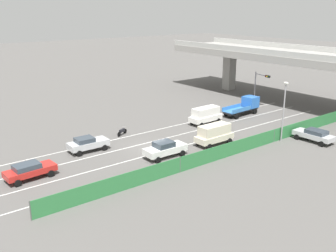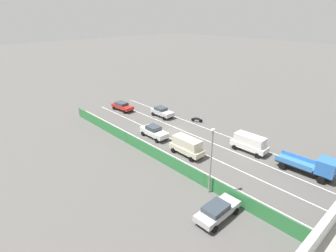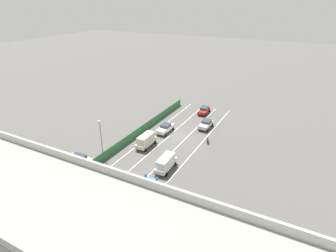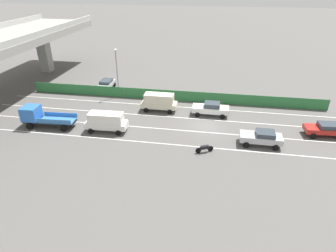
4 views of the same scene
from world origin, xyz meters
name	(u,v)px [view 2 (image 2 of 4)]	position (x,y,z in m)	size (l,w,h in m)	color
ground_plane	(172,132)	(0.00, 0.00, 0.00)	(300.00, 300.00, 0.00)	#565451
lane_line_left_edge	(220,134)	(-5.03, 5.36, 0.00)	(0.14, 46.73, 0.01)	silver
lane_line_mid_left	(206,140)	(-1.68, 5.36, 0.00)	(0.14, 46.73, 0.01)	silver
lane_line_mid_right	(190,147)	(1.68, 5.36, 0.00)	(0.14, 46.73, 0.01)	silver
lane_line_right_edge	(172,156)	(5.03, 5.36, 0.00)	(0.14, 46.73, 0.01)	silver
green_fence	(160,156)	(7.18, 5.36, 0.78)	(0.10, 42.83, 1.56)	#2D753D
car_sedan_red	(122,106)	(-0.16, -13.57, 0.87)	(2.25, 4.68, 1.52)	red
car_van_cream	(187,145)	(3.44, 6.40, 1.31)	(2.03, 4.70, 2.34)	beige
car_hatchback_white	(154,131)	(3.13, -0.48, 0.94)	(2.07, 4.69, 1.74)	silver
car_van_white	(250,142)	(-3.24, 11.33, 1.28)	(2.14, 4.87, 2.27)	silver
car_sedan_silver	(162,112)	(-3.42, -6.11, 0.90)	(2.11, 4.42, 1.62)	#B7BABC
flatbed_truck_blue	(316,166)	(-3.36, 19.57, 1.28)	(2.50, 6.27, 2.47)	black
motorcycle	(197,119)	(-5.96, -0.20, 0.46)	(0.99, 1.80, 0.93)	black
parked_wagon_silver	(217,210)	(9.98, 16.31, 0.86)	(4.71, 2.10, 1.49)	#B2B5B7
street_lamp	(211,155)	(7.53, 13.40, 4.30)	(0.60, 0.36, 7.08)	gray
traffic_cone	(162,156)	(6.40, 4.84, 0.25)	(0.47, 0.47, 0.55)	orange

